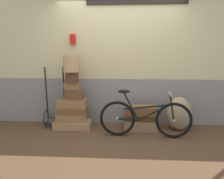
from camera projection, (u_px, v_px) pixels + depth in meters
The scene contains 16 objects.
ground at pixel (118, 137), 4.40m from camera, with size 10.18×5.20×0.06m, color #513823.
station_building at pixel (120, 50), 4.97m from camera, with size 8.18×0.74×3.07m.
suitcase_0 at pixel (73, 124), 4.81m from camera, with size 0.72×0.36×0.14m, color #9E754C.
suitcase_1 at pixel (72, 117), 4.79m from camera, with size 0.58×0.31×0.15m, color olive.
suitcase_2 at pixel (73, 110), 4.77m from camera, with size 0.59×0.30×0.13m, color brown.
suitcase_3 at pixel (72, 103), 4.79m from camera, with size 0.56×0.31×0.15m, color olive.
suitcase_4 at pixel (74, 94), 4.75m from camera, with size 0.35×0.19×0.20m, color brown.
suitcase_5 at pixel (71, 86), 4.73m from camera, with size 0.27×0.14×0.14m, color olive.
suitcase_6 at pixel (72, 77), 4.65m from camera, with size 0.22×0.14×0.21m, color #4C2D19.
suitcase_7 at pixel (140, 124), 4.77m from camera, with size 0.63×0.46×0.19m, color #937051.
suitcase_8 at pixel (140, 117), 4.74m from camera, with size 0.63×0.42×0.11m, color #4C2D19.
suitcase_9 at pixel (142, 110), 4.67m from camera, with size 0.52×0.35×0.17m, color brown.
wicker_basket at pixel (71, 63), 4.63m from camera, with size 0.31×0.31×0.33m, color tan.
luggage_trolley at pixel (56, 113), 4.96m from camera, with size 0.45×0.37×1.21m.
burlap_sack at pixel (179, 113), 4.67m from camera, with size 0.47×0.40×0.65m, color #9E8966.
bicycle at pixel (145, 118), 4.29m from camera, with size 1.64×0.46×0.85m.
Camera 1 is at (0.17, -4.19, 1.56)m, focal length 38.71 mm.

